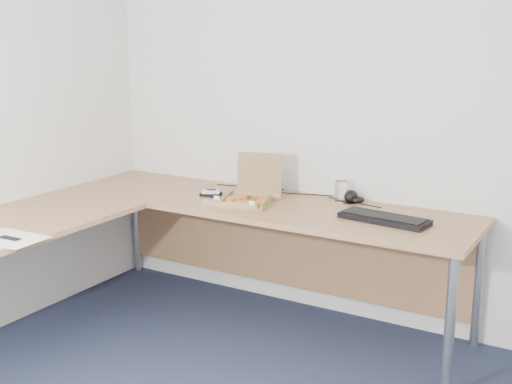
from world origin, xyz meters
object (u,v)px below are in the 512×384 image
Objects in this scene: pizza_box at (248,198)px; drinking_glass at (341,191)px; desk at (169,216)px; keyboard at (384,219)px; wallet at (211,194)px.

pizza_box reaches higher than drinking_glass.
desk is at bearing -146.10° from pizza_box.
keyboard is (0.36, -0.27, -0.05)m from drinking_glass.
drinking_glass reaches higher than keyboard.
desk is at bearing -137.38° from drinking_glass.
keyboard is 4.23× the size of wallet.
wallet is at bearing -174.02° from keyboard.
pizza_box is 2.51× the size of drinking_glass.
wallet is at bearing 90.69° from desk.
keyboard is (0.81, 0.03, -0.02)m from pizza_box.
wallet is (-1.10, 0.01, -0.01)m from keyboard.
drinking_glass is 1.13× the size of wallet.
desk is at bearing -96.93° from wallet.
drinking_glass is 0.78m from wallet.
drinking_glass is at bearing 11.78° from wallet.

